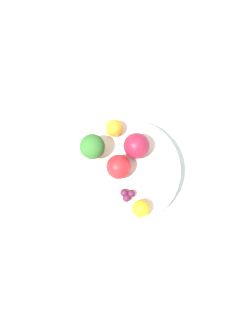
% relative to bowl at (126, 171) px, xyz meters
% --- Properties ---
extents(ground_plane, '(6.00, 6.00, 0.00)m').
position_rel_bowl_xyz_m(ground_plane, '(0.00, 0.00, -0.04)').
color(ground_plane, gray).
extents(table_surface, '(1.20, 1.20, 0.02)m').
position_rel_bowl_xyz_m(table_surface, '(0.00, 0.00, -0.03)').
color(table_surface, silver).
rests_on(table_surface, ground_plane).
extents(bowl, '(0.22, 0.22, 0.04)m').
position_rel_bowl_xyz_m(bowl, '(0.00, 0.00, 0.00)').
color(bowl, silver).
rests_on(bowl, table_surface).
extents(broccoli, '(0.05, 0.05, 0.06)m').
position_rel_bowl_xyz_m(broccoli, '(0.08, 0.01, 0.05)').
color(broccoli, '#99C17A').
rests_on(broccoli, bowl).
extents(apple_red, '(0.05, 0.05, 0.05)m').
position_rel_bowl_xyz_m(apple_red, '(0.01, -0.05, 0.04)').
color(apple_red, maroon).
rests_on(apple_red, bowl).
extents(apple_green, '(0.05, 0.05, 0.05)m').
position_rel_bowl_xyz_m(apple_green, '(0.01, 0.01, 0.04)').
color(apple_green, red).
rests_on(apple_green, bowl).
extents(orange_front, '(0.04, 0.04, 0.04)m').
position_rel_bowl_xyz_m(orange_front, '(0.07, -0.06, 0.04)').
color(orange_front, orange).
rests_on(orange_front, bowl).
extents(orange_back, '(0.03, 0.03, 0.03)m').
position_rel_bowl_xyz_m(orange_back, '(-0.07, 0.05, 0.04)').
color(orange_back, orange).
rests_on(orange_back, bowl).
extents(grape_cluster, '(0.03, 0.03, 0.02)m').
position_rel_bowl_xyz_m(grape_cluster, '(-0.03, 0.04, 0.03)').
color(grape_cluster, '#511938').
rests_on(grape_cluster, bowl).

